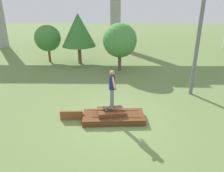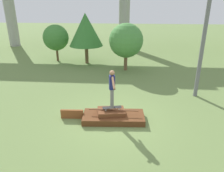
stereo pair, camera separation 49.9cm
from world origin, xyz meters
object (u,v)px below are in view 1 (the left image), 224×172
at_px(skateboard, 112,107).
at_px(tree_mid_back, 78,30).
at_px(utility_pole, 201,19).
at_px(tree_behind_right, 120,40).
at_px(skater, 112,86).
at_px(tree_behind_left, 48,38).

height_order(skateboard, tree_mid_back, tree_mid_back).
xyz_separation_m(utility_pole, tree_behind_right, (-3.84, 4.30, -1.80)).
relative_size(skateboard, utility_pole, 0.11).
distance_m(utility_pole, tree_behind_right, 6.04).
height_order(skater, tree_behind_right, tree_behind_right).
distance_m(skateboard, utility_pole, 6.14).
bearing_deg(tree_behind_left, skater, -60.26).
xyz_separation_m(utility_pole, tree_behind_left, (-9.59, 6.45, -2.02)).
distance_m(utility_pole, tree_mid_back, 9.31).
distance_m(tree_behind_right, tree_mid_back, 3.63).
bearing_deg(skater, tree_behind_right, 86.59).
relative_size(skater, tree_mid_back, 0.42).
relative_size(skater, tree_behind_left, 0.55).
xyz_separation_m(skater, tree_behind_left, (-5.32, 9.31, 0.39)).
distance_m(tree_behind_left, tree_mid_back, 2.71).
height_order(utility_pole, tree_behind_right, utility_pole).
height_order(tree_behind_left, tree_behind_right, tree_behind_right).
relative_size(tree_behind_right, tree_mid_back, 0.86).
bearing_deg(utility_pole, skater, -146.18).
relative_size(utility_pole, tree_behind_right, 2.28).
distance_m(skater, tree_behind_left, 10.73).
relative_size(skateboard, skater, 0.51).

